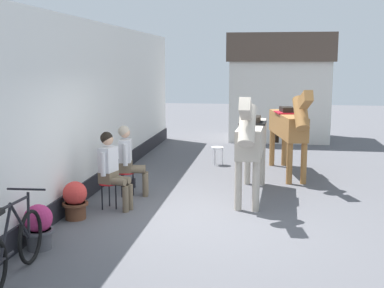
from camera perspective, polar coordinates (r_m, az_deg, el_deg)
name	(u,v)px	position (r m, az deg, el deg)	size (l,w,h in m)	color
ground_plane	(221,177)	(11.44, 3.32, -3.78)	(40.00, 40.00, 0.00)	#56565B
pub_facade_wall	(89,115)	(10.28, -11.70, 3.24)	(0.34, 14.00, 3.40)	white
distant_cottage	(279,86)	(17.19, 9.91, 6.57)	(3.40, 2.60, 3.50)	silver
seated_visitor_near	(111,166)	(8.93, -9.18, -2.54)	(0.61, 0.48, 1.39)	red
seated_visitor_far	(129,157)	(9.78, -7.23, -1.46)	(0.61, 0.48, 1.39)	red
saddled_horse_near	(252,139)	(9.53, 6.81, 0.59)	(0.54, 3.00, 2.06)	#B2A899
saddled_horse_far	(289,126)	(11.63, 10.99, 2.08)	(0.83, 2.97, 2.06)	#9E6B38
flower_planter_near	(39,226)	(7.39, -17.12, -8.92)	(0.43, 0.43, 0.64)	#4C4C51
flower_planter_middle	(75,200)	(8.59, -13.20, -6.19)	(0.43, 0.43, 0.64)	brown
leaning_bicycle	(13,249)	(6.46, -19.79, -11.18)	(0.50, 1.76, 1.02)	black
spare_stool_white	(217,149)	(12.69, 2.90, -0.62)	(0.32, 0.32, 0.46)	white
satchel_bag	(128,182)	(10.58, -7.28, -4.38)	(0.28, 0.12, 0.20)	black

